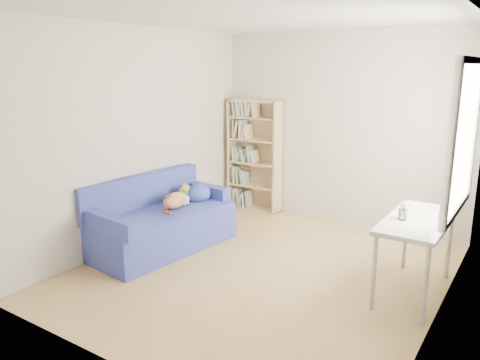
# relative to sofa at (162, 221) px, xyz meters

# --- Properties ---
(ground) EXTENTS (4.00, 4.00, 0.00)m
(ground) POSITION_rel_sofa_xyz_m (1.35, 0.09, -0.33)
(ground) COLOR #A8824C
(ground) RESTS_ON ground
(room_shell) EXTENTS (3.54, 4.04, 2.62)m
(room_shell) POSITION_rel_sofa_xyz_m (1.45, 0.13, 1.31)
(room_shell) COLOR silver
(room_shell) RESTS_ON ground
(sofa) EXTENTS (1.01, 1.83, 0.86)m
(sofa) POSITION_rel_sofa_xyz_m (0.00, 0.00, 0.00)
(sofa) COLOR navy
(sofa) RESTS_ON ground
(bookshelf) EXTENTS (0.83, 0.26, 1.66)m
(bookshelf) POSITION_rel_sofa_xyz_m (0.10, 1.95, 0.44)
(bookshelf) COLOR tan
(bookshelf) RESTS_ON ground
(desk) EXTENTS (0.54, 1.17, 0.75)m
(desk) POSITION_rel_sofa_xyz_m (2.82, 0.45, 0.34)
(desk) COLOR silver
(desk) RESTS_ON ground
(pen_cup) EXTENTS (0.08, 0.08, 0.16)m
(pen_cup) POSITION_rel_sofa_xyz_m (2.69, 0.34, 0.48)
(pen_cup) COLOR white
(pen_cup) RESTS_ON desk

